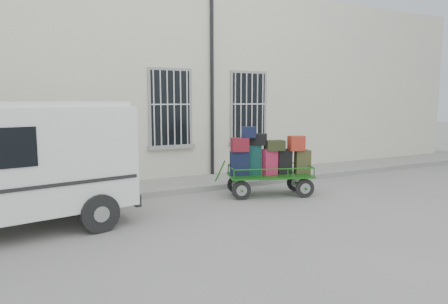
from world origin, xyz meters
TOP-DOWN VIEW (x-y plane):
  - ground at (0.00, 0.00)m, footprint 80.00×80.00m
  - building at (0.00, 5.50)m, footprint 24.00×5.15m
  - sidewalk at (0.00, 2.20)m, footprint 24.00×1.70m
  - luggage_cart at (1.27, 0.23)m, footprint 2.55×1.61m

SIDE VIEW (x-z plane):
  - ground at x=0.00m, z-range 0.00..0.00m
  - sidewalk at x=0.00m, z-range 0.00..0.15m
  - luggage_cart at x=1.27m, z-range -0.01..1.80m
  - building at x=0.00m, z-range 0.00..6.00m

